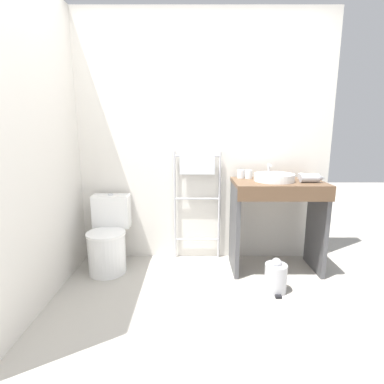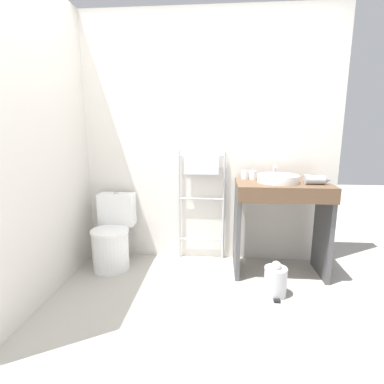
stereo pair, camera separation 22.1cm
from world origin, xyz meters
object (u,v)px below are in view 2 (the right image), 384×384
Objects in this scene: toilet at (113,237)px; cup_near_edge at (253,175)px; cup_near_wall at (245,175)px; trash_bin at (275,281)px; towel_radiator at (201,182)px; sink_basin at (278,178)px; hair_dryer at (316,180)px.

cup_near_edge reaches higher than toilet.
cup_near_wall reaches higher than trash_bin.
sink_basin is at bearing -19.32° from towel_radiator.
cup_near_wall is (1.30, 0.18, 0.62)m from toilet.
towel_radiator reaches higher than toilet.
trash_bin is at bearing -45.95° from towel_radiator.
towel_radiator is 3.07× the size of sink_basin.
cup_near_wall is (0.43, -0.07, 0.10)m from towel_radiator.
sink_basin is 0.33m from cup_near_wall.
cup_near_wall is at bearing 110.49° from trash_bin.
sink_basin is at bearing 82.34° from trash_bin.
trash_bin is (-0.37, -0.37, -0.79)m from hair_dryer.
toilet is 0.63× the size of towel_radiator.
sink_basin is 0.26m from cup_near_edge.
trash_bin is (0.66, -0.68, -0.70)m from towel_radiator.
towel_radiator is at bearing 160.68° from sink_basin.
cup_near_wall is at bearing -9.80° from towel_radiator.
cup_near_edge is (0.50, -0.11, 0.10)m from towel_radiator.
toilet is at bearing 164.58° from trash_bin.
cup_near_wall is 0.96× the size of cup_near_edge.
cup_near_edge reaches higher than cup_near_wall.
toilet is 8.81× the size of cup_near_wall.
hair_dryer is (1.03, -0.31, 0.09)m from towel_radiator.
toilet reaches higher than trash_bin.
cup_near_edge is at bearing 145.40° from sink_basin.
toilet is 1.05m from towel_radiator.
cup_near_wall is (-0.28, 0.18, 0.00)m from sink_basin.
cup_near_wall is 0.08m from cup_near_edge.
cup_near_edge is 0.28× the size of trash_bin.
cup_near_edge is at bearing 158.77° from hair_dryer.
cup_near_edge is at bearing 6.38° from toilet.
toilet is 1.70m from sink_basin.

